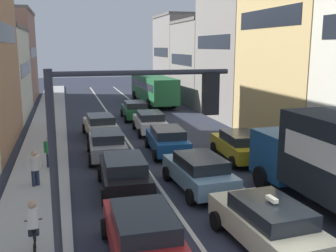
{
  "coord_description": "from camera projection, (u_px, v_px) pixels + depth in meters",
  "views": [
    {
      "loc": [
        -5.43,
        -8.37,
        5.9
      ],
      "look_at": [
        0.0,
        12.0,
        1.6
      ],
      "focal_mm": 41.84,
      "sensor_mm": 36.0,
      "label": 1
    }
  ],
  "objects": [
    {
      "name": "hatchback_centre_lane_third",
      "position": [
        167.0,
        140.0,
        21.78
      ],
      "size": [
        2.28,
        4.4,
        1.49
      ],
      "rotation": [
        0.0,
        0.0,
        1.51
      ],
      "color": "#194C8C",
      "rests_on": "ground"
    },
    {
      "name": "traffic_light_pole",
      "position": [
        119.0,
        154.0,
        7.73
      ],
      "size": [
        3.58,
        0.38,
        5.5
      ],
      "color": "#2D2D33",
      "rests_on": "ground"
    },
    {
      "name": "pedestrian_near_kerb",
      "position": [
        50.0,
        151.0,
        18.9
      ],
      "size": [
        0.54,
        0.34,
        1.66
      ],
      "rotation": [
        0.0,
        0.0,
        4.85
      ],
      "color": "#262D47",
      "rests_on": "ground"
    },
    {
      "name": "sedan_left_lane_front",
      "position": [
        143.0,
        233.0,
        10.88
      ],
      "size": [
        2.09,
        4.32,
        1.49
      ],
      "rotation": [
        0.0,
        0.0,
        1.56
      ],
      "color": "#A51E1E",
      "rests_on": "ground"
    },
    {
      "name": "sidewalk_left",
      "position": [
        48.0,
        130.0,
        27.7
      ],
      "size": [
        2.6,
        64.0,
        0.14
      ],
      "primitive_type": "cube",
      "color": "#B0B0B0",
      "rests_on": "ground"
    },
    {
      "name": "sedan_centre_lane_fifth",
      "position": [
        135.0,
        110.0,
        32.1
      ],
      "size": [
        2.2,
        4.37,
        1.49
      ],
      "rotation": [
        0.0,
        0.0,
        1.53
      ],
      "color": "#19592D",
      "rests_on": "ground"
    },
    {
      "name": "sedan_left_lane_fourth",
      "position": [
        100.0,
        125.0,
        25.82
      ],
      "size": [
        2.22,
        4.38,
        1.49
      ],
      "rotation": [
        0.0,
        0.0,
        1.62
      ],
      "color": "beige",
      "rests_on": "ground"
    },
    {
      "name": "sedan_left_lane_third",
      "position": [
        107.0,
        144.0,
        20.93
      ],
      "size": [
        2.19,
        4.36,
        1.49
      ],
      "rotation": [
        0.0,
        0.0,
        1.53
      ],
      "color": "gray",
      "rests_on": "ground"
    },
    {
      "name": "building_row_right",
      "position": [
        262.0,
        47.0,
        31.0
      ],
      "size": [
        7.2,
        43.9,
        13.99
      ],
      "rotation": [
        0.0,
        0.0,
        -1.57
      ],
      "color": "gray",
      "rests_on": "ground"
    },
    {
      "name": "wagon_left_lane_second",
      "position": [
        124.0,
        173.0,
        16.09
      ],
      "size": [
        2.21,
        4.37,
        1.49
      ],
      "rotation": [
        0.0,
        0.0,
        1.53
      ],
      "color": "black",
      "rests_on": "ground"
    },
    {
      "name": "sedan_right_lane_behind_truck",
      "position": [
        240.0,
        145.0,
        20.57
      ],
      "size": [
        2.26,
        4.4,
        1.49
      ],
      "rotation": [
        0.0,
        0.0,
        1.51
      ],
      "color": "#B29319",
      "rests_on": "ground"
    },
    {
      "name": "lane_stripe_right",
      "position": [
        163.0,
        125.0,
        29.83
      ],
      "size": [
        0.16,
        60.0,
        0.01
      ],
      "primitive_type": "cube",
      "color": "silver",
      "rests_on": "ground"
    },
    {
      "name": "taxi_centre_lane_front",
      "position": [
        268.0,
        223.0,
        11.51
      ],
      "size": [
        2.29,
        4.41,
        1.66
      ],
      "rotation": [
        0.0,
        0.0,
        1.64
      ],
      "color": "beige",
      "rests_on": "ground"
    },
    {
      "name": "pedestrian_mid_sidewalk",
      "position": [
        35.0,
        167.0,
        16.34
      ],
      "size": [
        0.48,
        0.34,
        1.66
      ],
      "rotation": [
        0.0,
        0.0,
        5.26
      ],
      "color": "#262D47",
      "rests_on": "ground"
    },
    {
      "name": "bus_mid_queue_primary",
      "position": [
        153.0,
        87.0,
        40.49
      ],
      "size": [
        2.99,
        10.56,
        2.9
      ],
      "rotation": [
        0.0,
        0.0,
        1.59
      ],
      "color": "#1E6033",
      "rests_on": "ground"
    },
    {
      "name": "coupe_centre_lane_fourth",
      "position": [
        150.0,
        122.0,
        27.0
      ],
      "size": [
        2.21,
        4.37,
        1.49
      ],
      "rotation": [
        0.0,
        0.0,
        1.53
      ],
      "color": "silver",
      "rests_on": "ground"
    },
    {
      "name": "sedan_centre_lane_second",
      "position": [
        199.0,
        171.0,
        16.25
      ],
      "size": [
        2.25,
        4.39,
        1.49
      ],
      "rotation": [
        0.0,
        0.0,
        1.63
      ],
      "color": "#759EB7",
      "rests_on": "ground"
    },
    {
      "name": "cyclist_on_sidewalk",
      "position": [
        34.0,
        231.0,
        10.91
      ],
      "size": [
        0.5,
        1.73,
        1.72
      ],
      "rotation": [
        0.0,
        0.0,
        1.64
      ],
      "color": "black",
      "rests_on": "ground"
    },
    {
      "name": "lane_stripe_left",
      "position": [
        118.0,
        127.0,
        28.98
      ],
      "size": [
        0.16,
        60.0,
        0.01
      ],
      "primitive_type": "cube",
      "color": "silver",
      "rests_on": "ground"
    }
  ]
}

